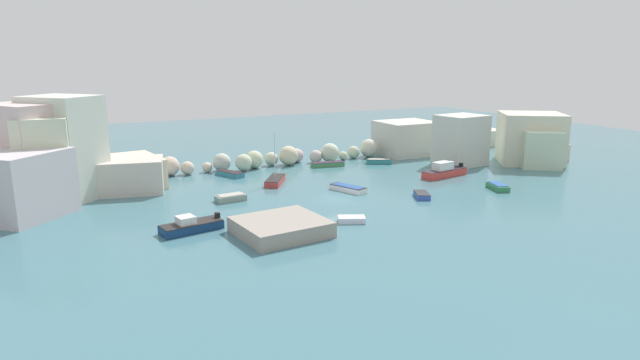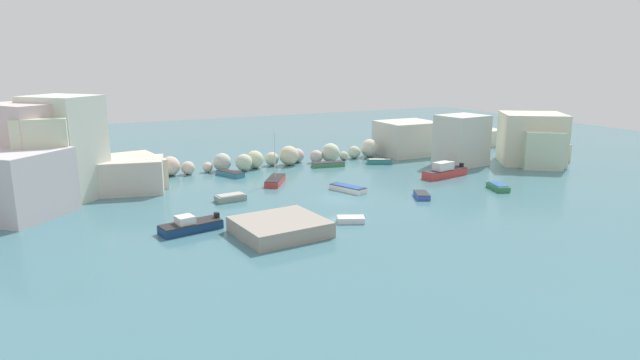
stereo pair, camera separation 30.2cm
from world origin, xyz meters
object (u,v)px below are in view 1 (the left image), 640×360
Objects in this scene: moored_boat_2 at (328,164)px; moored_boat_4 at (230,174)px; moored_boat_6 at (351,219)px; moored_boat_7 at (348,188)px; moored_boat_10 at (498,187)px; moored_boat_5 at (191,226)px; stone_dock at (281,227)px; moored_boat_8 at (379,161)px; moored_boat_3 at (275,180)px; moored_boat_0 at (422,195)px; moored_boat_1 at (444,171)px; moored_boat_9 at (231,198)px.

moored_boat_2 is 13.83m from moored_boat_4.
moored_boat_6 is 0.60× the size of moored_boat_7.
moored_boat_4 is 32.20m from moored_boat_10.
moored_boat_6 is at bearing -102.95° from moored_boat_2.
moored_boat_5 is (-23.50, -19.44, 0.19)m from moored_boat_2.
moored_boat_2 is 1.00× the size of moored_boat_7.
moored_boat_8 is at bearing 42.32° from stone_dock.
moored_boat_7 is at bearing -98.52° from moored_boat_2.
moored_boat_8 is (24.21, 22.04, -0.29)m from stone_dock.
moored_boat_4 is 1.25× the size of moored_boat_10.
moored_boat_10 is (27.97, 3.36, -0.31)m from stone_dock.
moored_boat_2 is at bearing -25.83° from moored_boat_3.
moored_boat_1 is (8.80, 6.99, 0.43)m from moored_boat_0.
stone_dock is 29.08m from moored_boat_2.
stone_dock is 23.99m from moored_boat_4.
moored_boat_1 is 1.10× the size of moored_boat_3.
moored_boat_1 reaches higher than moored_boat_0.
moored_boat_0 is 0.45× the size of moored_boat_1.
moored_boat_0 is 24.56m from moored_boat_4.
moored_boat_8 reaches higher than moored_boat_0.
moored_boat_1 is at bearing -40.93° from moored_boat_2.
moored_boat_9 is at bearing 92.19° from stone_dock.
moored_boat_3 is 18.77m from moored_boat_5.
moored_boat_2 is at bearing -39.29° from moored_boat_7.
moored_boat_1 is 1.86× the size of moored_boat_8.
moored_boat_7 is (9.41, -13.40, 0.01)m from moored_boat_4.
moored_boat_1 is 22.77m from moored_boat_6.
moored_boat_9 reaches higher than moored_boat_10.
moored_boat_5 is (-24.70, -0.16, 0.22)m from moored_boat_0.
moored_boat_3 is 17.28m from moored_boat_6.
moored_boat_1 is at bearing 172.45° from moored_boat_9.
stone_dock is 2.51× the size of moored_boat_6.
moored_boat_10 is (1.06, -8.00, -0.38)m from moored_boat_1.
moored_boat_8 is at bearing -160.54° from moored_boat_5.
moored_boat_1 is 1.59× the size of moored_boat_4.
moored_boat_3 is 1.69× the size of moored_boat_8.
moored_boat_9 is at bearing 51.04° from moored_boat_8.
stone_dock is at bearing -31.43° from moored_boat_4.
moored_boat_6 is at bearing -43.12° from moored_boat_0.
moored_boat_8 is (21.13, -1.74, 0.05)m from moored_boat_4.
moored_boat_1 is 21.19m from moored_boat_3.
moored_boat_5 is at bearing 168.51° from moored_boat_3.
moored_boat_8 is at bearing -42.23° from moored_boat_3.
moored_boat_6 is at bearing -145.36° from moored_boat_3.
moored_boat_6 is at bearing -63.55° from moored_boat_10.
moored_boat_10 is at bearing -135.25° from moored_boat_7.
stone_dock is 29.21m from moored_boat_1.
stone_dock is at bearing -153.47° from moored_boat_6.
stone_dock is at bearing 136.79° from moored_boat_5.
moored_boat_4 is 0.77× the size of moored_boat_5.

